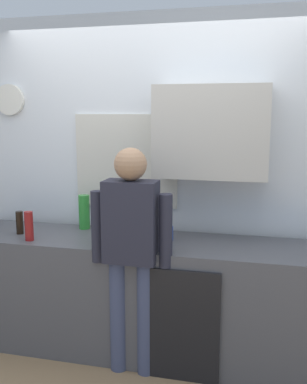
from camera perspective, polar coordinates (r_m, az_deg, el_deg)
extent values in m
plane|color=#8C6D4C|center=(3.41, -2.76, -22.10)|extent=(8.00, 8.00, 0.00)
cube|color=#4C4C51|center=(3.46, -1.38, -13.31)|extent=(2.99, 0.64, 0.88)
cube|color=black|center=(3.12, 3.26, -17.00)|extent=(0.56, 0.02, 0.80)
cube|color=silver|center=(3.62, 0.32, 1.93)|extent=(4.59, 0.10, 2.60)
cube|color=beige|center=(3.61, -3.60, 4.03)|extent=(0.86, 0.02, 0.76)
cube|color=#8CA5C6|center=(3.62, -3.58, 4.04)|extent=(0.80, 0.02, 0.70)
cube|color=#B7B2A8|center=(3.30, 7.53, 7.74)|extent=(0.84, 0.32, 0.68)
cylinder|color=silver|center=(4.01, -18.17, 11.32)|extent=(0.26, 0.03, 0.26)
cylinder|color=black|center=(3.61, -17.00, -3.83)|extent=(0.06, 0.06, 0.18)
cylinder|color=#2D8C33|center=(3.64, -8.99, -2.58)|extent=(0.09, 0.09, 0.28)
cylinder|color=maroon|center=(3.40, -15.88, -4.27)|extent=(0.06, 0.06, 0.22)
cylinder|color=#3351B2|center=(3.31, 1.85, -5.36)|extent=(0.08, 0.08, 0.10)
cylinder|color=silver|center=(3.43, -0.19, -4.17)|extent=(0.14, 0.14, 0.17)
cylinder|color=#3F4766|center=(3.24, -4.59, -15.69)|extent=(0.12, 0.12, 0.82)
cylinder|color=#3F4766|center=(3.18, -1.03, -16.11)|extent=(0.12, 0.12, 0.82)
cube|color=#262633|center=(2.97, -2.94, -3.87)|extent=(0.36, 0.20, 0.56)
sphere|color=#A57A59|center=(2.90, -3.01, 3.63)|extent=(0.22, 0.22, 0.22)
cylinder|color=#262633|center=(3.06, -7.26, -4.49)|extent=(0.09, 0.09, 0.50)
cylinder|color=#262633|center=(2.93, 1.59, -5.09)|extent=(0.09, 0.09, 0.50)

